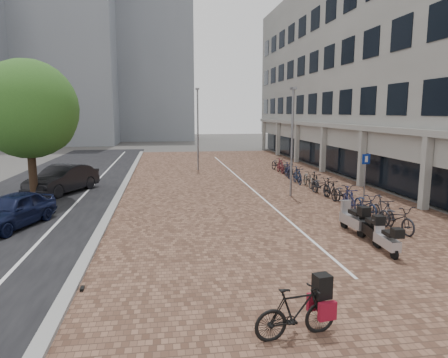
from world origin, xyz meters
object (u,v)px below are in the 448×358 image
scooter_mid (370,226)px  parking_sign (365,170)px  car_dark (63,179)px  hero_bike (296,311)px  car_navy (12,210)px  scooter_back (387,239)px  scooter_front (353,218)px

scooter_mid → parking_sign: (2.88, 6.06, 1.03)m
car_dark → hero_bike: car_dark is taller
car_navy → scooter_mid: 13.15m
parking_sign → scooter_mid: bearing=-134.7°
hero_bike → parking_sign: bearing=-41.6°
hero_bike → scooter_back: bearing=-54.9°
hero_bike → parking_sign: parking_sign is taller
car_navy → scooter_front: size_ratio=2.37×
scooter_back → car_navy: bearing=160.8°
car_navy → scooter_front: 12.79m
car_dark → hero_bike: size_ratio=2.57×
hero_bike → scooter_front: hero_bike is taller
car_navy → parking_sign: parking_sign is taller
scooter_front → scooter_mid: size_ratio=1.05×
scooter_front → hero_bike: bearing=-127.7°
car_dark → scooter_mid: car_dark is taller
car_navy → scooter_back: 13.45m
car_dark → scooter_back: car_dark is taller
scooter_front → parking_sign: (2.98, 5.02, 1.00)m
car_navy → car_dark: size_ratio=0.85×
scooter_front → scooter_back: (0.01, -2.28, -0.07)m
car_dark → hero_bike: 17.78m
scooter_front → car_dark: bearing=138.1°
hero_bike → scooter_mid: (4.40, 5.44, -0.01)m
scooter_back → car_dark: bearing=138.5°
car_navy → scooter_front: (12.52, -2.63, -0.10)m
hero_bike → scooter_mid: size_ratio=1.14×
scooter_mid → scooter_back: scooter_mid is taller
car_dark → hero_bike: (7.94, -15.91, -0.22)m
parking_sign → car_navy: bearing=169.5°
scooter_mid → scooter_back: (-0.10, -1.23, -0.04)m
hero_bike → scooter_front: bearing=-42.8°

